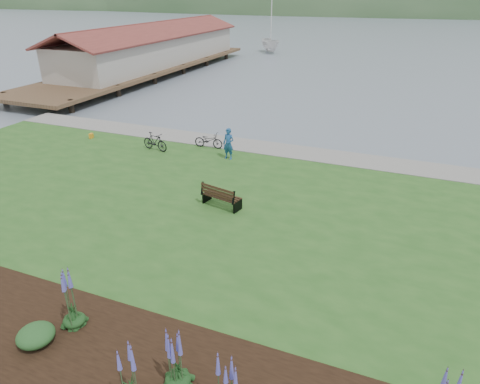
# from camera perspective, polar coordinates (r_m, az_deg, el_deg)

# --- Properties ---
(ground) EXTENTS (600.00, 600.00, 0.00)m
(ground) POSITION_cam_1_polar(r_m,az_deg,el_deg) (19.63, -4.85, -1.31)
(ground) COLOR slate
(ground) RESTS_ON ground
(lawn) EXTENTS (34.00, 20.00, 0.40)m
(lawn) POSITION_cam_1_polar(r_m,az_deg,el_deg) (17.99, -7.72, -3.41)
(lawn) COLOR #28591F
(lawn) RESTS_ON ground
(shoreline_path) EXTENTS (34.00, 2.20, 0.03)m
(shoreline_path) POSITION_cam_1_polar(r_m,az_deg,el_deg) (25.30, 2.13, 6.10)
(shoreline_path) COLOR gray
(shoreline_path) RESTS_ON lawn
(garden_bed) EXTENTS (24.00, 4.40, 0.04)m
(garden_bed) POSITION_cam_1_polar(r_m,az_deg,el_deg) (11.41, -14.17, -23.16)
(garden_bed) COLOR black
(garden_bed) RESTS_ON lawn
(far_hillside) EXTENTS (580.00, 80.00, 38.00)m
(far_hillside) POSITION_cam_1_polar(r_m,az_deg,el_deg) (186.12, 27.58, 20.25)
(far_hillside) COLOR #335831
(far_hillside) RESTS_ON ground
(pier_pavilion) EXTENTS (8.00, 36.00, 5.40)m
(pier_pavilion) POSITION_cam_1_polar(r_m,az_deg,el_deg) (51.78, -11.54, 18.24)
(pier_pavilion) COLOR #4C3826
(pier_pavilion) RESTS_ON ground
(park_bench) EXTENTS (1.80, 1.04, 1.05)m
(park_bench) POSITION_cam_1_polar(r_m,az_deg,el_deg) (18.03, -2.64, -0.53)
(park_bench) COLOR black
(park_bench) RESTS_ON lawn
(person) EXTENTS (0.77, 0.57, 2.00)m
(person) POSITION_cam_1_polar(r_m,az_deg,el_deg) (23.12, -1.55, 6.79)
(person) COLOR #1E508B
(person) RESTS_ON lawn
(bicycle_a) EXTENTS (0.72, 1.76, 0.90)m
(bicycle_a) POSITION_cam_1_polar(r_m,az_deg,el_deg) (25.04, -4.21, 6.89)
(bicycle_a) COLOR black
(bicycle_a) RESTS_ON lawn
(bicycle_b) EXTENTS (0.79, 1.78, 1.04)m
(bicycle_b) POSITION_cam_1_polar(r_m,az_deg,el_deg) (25.02, -11.28, 6.61)
(bicycle_b) COLOR black
(bicycle_b) RESTS_ON lawn
(sailboat) EXTENTS (12.67, 12.72, 23.84)m
(sailboat) POSITION_cam_1_polar(r_m,az_deg,el_deg) (67.68, 4.07, 18.04)
(sailboat) COLOR silver
(sailboat) RESTS_ON ground
(pannier) EXTENTS (0.24, 0.31, 0.30)m
(pannier) POSITION_cam_1_polar(r_m,az_deg,el_deg) (28.29, -19.22, 7.10)
(pannier) COLOR orange
(pannier) RESTS_ON lawn
(echium_0) EXTENTS (0.62, 0.62, 1.95)m
(echium_0) POSITION_cam_1_polar(r_m,az_deg,el_deg) (10.41, -14.48, -23.15)
(echium_0) COLOR #143716
(echium_0) RESTS_ON garden_bed
(echium_1) EXTENTS (0.62, 0.62, 1.85)m
(echium_1) POSITION_cam_1_polar(r_m,az_deg,el_deg) (10.53, -8.50, -21.29)
(echium_1) COLOR #143716
(echium_1) RESTS_ON garden_bed
(echium_4) EXTENTS (0.62, 0.62, 2.23)m
(echium_4) POSITION_cam_1_polar(r_m,az_deg,el_deg) (12.60, -21.80, -12.85)
(echium_4) COLOR #143716
(echium_4) RESTS_ON garden_bed
(shrub_0) EXTENTS (0.97, 0.97, 0.48)m
(shrub_0) POSITION_cam_1_polar(r_m,az_deg,el_deg) (12.89, -25.58, -16.86)
(shrub_0) COLOR #1E4C21
(shrub_0) RESTS_ON garden_bed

